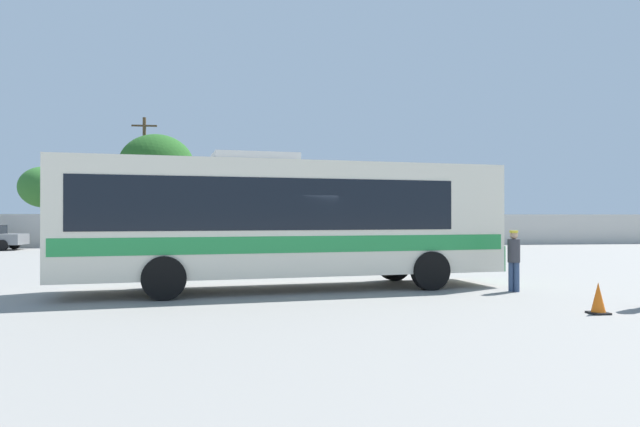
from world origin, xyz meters
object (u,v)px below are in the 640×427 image
traffic_cone_on_apron (598,299)px  coach_bus_cream_green (282,218)px  parked_car_third_grey (193,237)px  utility_pole_far (166,191)px  utility_pole_near (144,178)px  roadside_tree_midleft (157,166)px  parked_car_rightmost_white (311,235)px  roadside_tree_left (44,187)px  attendant_by_bus_door (514,257)px  parked_car_second_grey (104,237)px

traffic_cone_on_apron → coach_bus_cream_green: bearing=141.2°
parked_car_third_grey → utility_pole_far: 7.03m
utility_pole_near → roadside_tree_midleft: size_ratio=1.17×
parked_car_rightmost_white → roadside_tree_midleft: 12.88m
utility_pole_far → roadside_tree_midleft: (-0.73, 0.76, 1.85)m
coach_bus_cream_green → roadside_tree_midleft: size_ratio=1.53×
roadside_tree_left → attendant_by_bus_door: bearing=-53.9°
attendant_by_bus_door → utility_pole_near: size_ratio=0.17×
parked_car_second_grey → parked_car_rightmost_white: size_ratio=0.98×
utility_pole_near → utility_pole_far: (1.70, -1.47, -1.01)m
utility_pole_near → traffic_cone_on_apron: 35.46m
roadside_tree_left → traffic_cone_on_apron: bearing=-57.0°
parked_car_rightmost_white → traffic_cone_on_apron: (2.63, -25.62, -0.48)m
parked_car_third_grey → utility_pole_near: size_ratio=0.51×
coach_bus_cream_green → attendant_by_bus_door: 6.21m
roadside_tree_midleft → traffic_cone_on_apron: roadside_tree_midleft is taller
attendant_by_bus_door → parked_car_rightmost_white: 22.25m
attendant_by_bus_door → roadside_tree_left: 35.21m
parked_car_second_grey → roadside_tree_left: (-5.46, 6.42, 3.27)m
coach_bus_cream_green → parked_car_rightmost_white: coach_bus_cream_green is taller
coach_bus_cream_green → parked_car_third_grey: 20.50m
coach_bus_cream_green → traffic_cone_on_apron: 7.88m
parked_car_third_grey → roadside_tree_left: size_ratio=0.85×
utility_pole_far → roadside_tree_left: 8.51m
parked_car_third_grey → parked_car_rightmost_white: (7.26, 0.70, 0.03)m
utility_pole_near → roadside_tree_midleft: 1.46m
roadside_tree_left → traffic_cone_on_apron: (20.69, -31.87, -3.73)m
coach_bus_cream_green → roadside_tree_left: roadside_tree_left is taller
attendant_by_bus_door → parked_car_third_grey: bearing=114.7°
parked_car_second_grey → roadside_tree_midleft: 8.13m
parked_car_third_grey → roadside_tree_midleft: 8.80m
attendant_by_bus_door → traffic_cone_on_apron: attendant_by_bus_door is taller
parked_car_third_grey → utility_pole_far: size_ratio=0.65×
parked_car_rightmost_white → roadside_tree_left: (-18.06, 6.25, 3.25)m
attendant_by_bus_door → parked_car_rightmost_white: size_ratio=0.36×
parked_car_second_grey → traffic_cone_on_apron: (15.23, -25.45, -0.45)m
parked_car_third_grey → roadside_tree_midleft: size_ratio=0.59×
utility_pole_far → roadside_tree_midleft: bearing=134.1°
attendant_by_bus_door → parked_car_third_grey: (-9.86, 21.39, -0.15)m
roadside_tree_left → parked_car_third_grey: bearing=-32.8°
parked_car_second_grey → parked_car_rightmost_white: (12.60, 0.17, 0.03)m
attendant_by_bus_door → parked_car_rightmost_white: (-2.60, 22.09, -0.13)m
coach_bus_cream_green → utility_pole_near: 28.73m
attendant_by_bus_door → utility_pole_near: utility_pole_near is taller
coach_bus_cream_green → parked_car_rightmost_white: (3.38, 20.79, -1.15)m
coach_bus_cream_green → attendant_by_bus_door: size_ratio=7.51×
attendant_by_bus_door → parked_car_second_grey: attendant_by_bus_door is taller
parked_car_second_grey → parked_car_third_grey: (5.35, -0.54, -0.00)m
utility_pole_far → parked_car_rightmost_white: bearing=-28.4°
parked_car_third_grey → roadside_tree_left: bearing=147.2°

